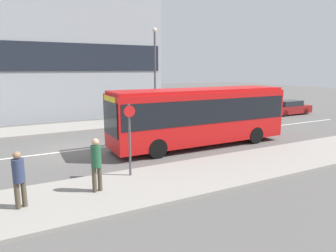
% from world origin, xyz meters
% --- Properties ---
extents(ground_plane, '(120.00, 120.00, 0.00)m').
position_xyz_m(ground_plane, '(0.00, 0.00, 0.00)').
color(ground_plane, '#595654').
extents(sidewalk_near, '(44.00, 3.50, 0.13)m').
position_xyz_m(sidewalk_near, '(0.00, -6.25, 0.07)').
color(sidewalk_near, gray).
rests_on(sidewalk_near, ground_plane).
extents(sidewalk_far, '(44.00, 3.50, 0.13)m').
position_xyz_m(sidewalk_far, '(0.00, 6.25, 0.07)').
color(sidewalk_far, gray).
rests_on(sidewalk_far, ground_plane).
extents(lane_centerline, '(41.80, 0.16, 0.01)m').
position_xyz_m(lane_centerline, '(0.00, 0.00, 0.00)').
color(lane_centerline, silver).
rests_on(lane_centerline, ground_plane).
extents(apartment_block_left_tower, '(16.93, 5.92, 18.64)m').
position_xyz_m(apartment_block_left_tower, '(1.21, 12.42, 9.31)').
color(apartment_block_left_tower, '#9EA3A8').
rests_on(apartment_block_left_tower, ground_plane).
extents(city_bus, '(10.07, 2.48, 3.16)m').
position_xyz_m(city_bus, '(6.25, -2.15, 1.82)').
color(city_bus, red).
rests_on(city_bus, ground_plane).
extents(parked_car_0, '(4.32, 1.76, 1.37)m').
position_xyz_m(parked_car_0, '(14.55, 3.24, 0.64)').
color(parked_car_0, silver).
rests_on(parked_car_0, ground_plane).
extents(parked_car_1, '(4.32, 1.70, 1.32)m').
position_xyz_m(parked_car_1, '(19.98, 3.59, 0.63)').
color(parked_car_1, maroon).
rests_on(parked_car_1, ground_plane).
extents(pedestrian_near_stop, '(0.34, 0.34, 1.75)m').
position_xyz_m(pedestrian_near_stop, '(-2.82, -6.28, 1.12)').
color(pedestrian_near_stop, '#4C4233').
rests_on(pedestrian_near_stop, sidewalk_near).
extents(pedestrian_down_pavement, '(0.35, 0.34, 1.84)m').
position_xyz_m(pedestrian_down_pavement, '(-0.48, -6.13, 1.19)').
color(pedestrian_down_pavement, '#4C4233').
rests_on(pedestrian_down_pavement, sidewalk_near).
extents(bus_stop_sign, '(0.44, 0.12, 2.80)m').
position_xyz_m(bus_stop_sign, '(1.06, -5.19, 1.76)').
color(bus_stop_sign, '#4C4C51').
rests_on(bus_stop_sign, sidewalk_near).
extents(street_lamp, '(0.36, 0.36, 7.08)m').
position_xyz_m(street_lamp, '(7.03, 5.24, 4.44)').
color(street_lamp, '#4C4C51').
rests_on(street_lamp, sidewalk_far).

